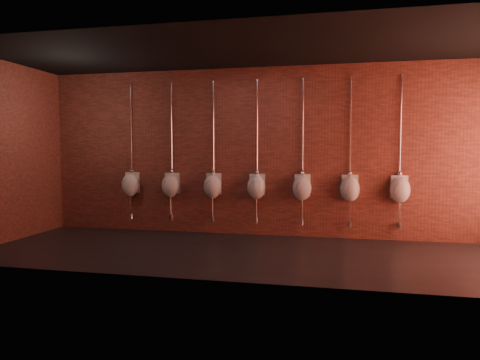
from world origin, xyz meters
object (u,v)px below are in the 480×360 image
(urinal_0, at_px, (130,184))
(urinal_5, at_px, (350,188))
(urinal_3, at_px, (256,186))
(urinal_1, at_px, (171,185))
(urinal_2, at_px, (213,186))
(urinal_6, at_px, (400,189))
(urinal_4, at_px, (302,187))

(urinal_0, relative_size, urinal_5, 1.00)
(urinal_0, bearing_deg, urinal_3, 0.00)
(urinal_1, height_order, urinal_2, same)
(urinal_0, distance_m, urinal_5, 4.30)
(urinal_3, height_order, urinal_6, same)
(urinal_5, bearing_deg, urinal_0, 180.00)
(urinal_5, relative_size, urinal_6, 1.00)
(urinal_1, distance_m, urinal_2, 0.86)
(urinal_0, height_order, urinal_2, same)
(urinal_2, bearing_deg, urinal_4, 0.00)
(urinal_2, relative_size, urinal_3, 1.00)
(urinal_1, distance_m, urinal_3, 1.72)
(urinal_0, relative_size, urinal_2, 1.00)
(urinal_1, distance_m, urinal_5, 3.44)
(urinal_4, bearing_deg, urinal_0, 180.00)
(urinal_0, bearing_deg, urinal_2, 0.00)
(urinal_2, xyz_separation_m, urinal_4, (1.72, 0.00, 0.00))
(urinal_4, relative_size, urinal_6, 1.00)
(urinal_2, xyz_separation_m, urinal_6, (3.44, 0.00, 0.00))
(urinal_0, distance_m, urinal_6, 5.16)
(urinal_2, height_order, urinal_5, same)
(urinal_0, bearing_deg, urinal_4, 0.00)
(urinal_4, xyz_separation_m, urinal_6, (1.72, 0.00, 0.00))
(urinal_0, bearing_deg, urinal_1, 0.00)
(urinal_3, bearing_deg, urinal_4, 0.00)
(urinal_4, bearing_deg, urinal_5, 0.00)
(urinal_0, xyz_separation_m, urinal_1, (0.86, 0.00, 0.00))
(urinal_0, relative_size, urinal_3, 1.00)
(urinal_0, relative_size, urinal_1, 1.00)
(urinal_0, relative_size, urinal_4, 1.00)
(urinal_6, bearing_deg, urinal_1, 180.00)
(urinal_0, height_order, urinal_6, same)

